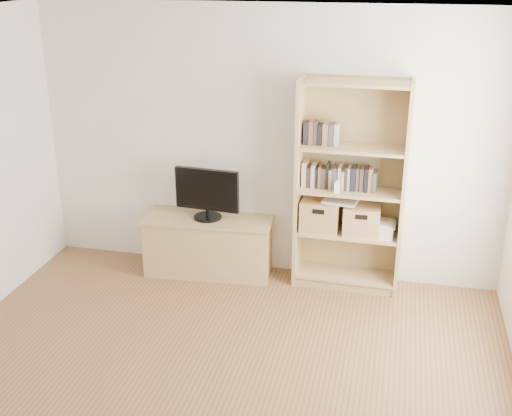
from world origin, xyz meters
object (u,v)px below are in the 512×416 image
(basket_left, at_px, (320,215))
(laptop, at_px, (341,201))
(basket_right, at_px, (362,219))
(television, at_px, (207,194))
(baby_monitor, at_px, (337,188))
(bookshelf, at_px, (350,187))
(tv_stand, at_px, (209,246))

(basket_left, distance_m, laptop, 0.24)
(laptop, bearing_deg, basket_right, 11.53)
(television, relative_size, basket_left, 1.78)
(baby_monitor, relative_size, basket_right, 0.29)
(television, relative_size, laptop, 2.08)
(bookshelf, distance_m, basket_right, 0.33)
(baby_monitor, bearing_deg, laptop, 60.08)
(basket_right, bearing_deg, bookshelf, 174.66)
(bookshelf, distance_m, television, 1.37)
(laptop, bearing_deg, basket_left, -174.34)
(bookshelf, bearing_deg, basket_right, -2.60)
(tv_stand, xyz_separation_m, baby_monitor, (1.25, -0.06, 0.74))
(basket_right, height_order, laptop, laptop)
(basket_left, height_order, basket_right, basket_left)
(basket_left, xyz_separation_m, laptop, (0.18, -0.01, 0.16))
(television, xyz_separation_m, laptop, (1.28, 0.04, 0.02))
(basket_left, bearing_deg, laptop, -3.27)
(baby_monitor, height_order, laptop, baby_monitor)
(tv_stand, xyz_separation_m, basket_right, (1.48, 0.05, 0.41))
(basket_left, height_order, laptop, laptop)
(tv_stand, distance_m, television, 0.56)
(basket_left, relative_size, basket_right, 1.07)
(tv_stand, relative_size, baby_monitor, 12.84)
(baby_monitor, distance_m, laptop, 0.19)
(television, distance_m, basket_right, 1.49)
(bookshelf, height_order, laptop, bookshelf)
(baby_monitor, xyz_separation_m, laptop, (0.03, 0.09, -0.16))
(tv_stand, xyz_separation_m, basket_left, (1.10, 0.05, 0.42))
(tv_stand, bearing_deg, bookshelf, -1.83)
(bookshelf, distance_m, basket_left, 0.40)
(tv_stand, relative_size, basket_right, 3.66)
(television, bearing_deg, basket_left, 7.47)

